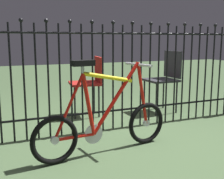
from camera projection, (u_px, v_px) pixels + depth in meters
ground_plane at (135, 144)px, 2.94m from camera, size 20.00×20.00×0.00m
iron_fence at (110, 73)px, 3.32m from camera, size 4.56×0.07×1.34m
bicycle at (104, 122)px, 2.66m from camera, size 1.40×0.40×0.88m
chair_red at (90, 79)px, 4.00m from camera, size 0.47×0.47×0.82m
chair_charcoal at (166, 75)px, 4.22m from camera, size 0.43×0.43×0.89m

